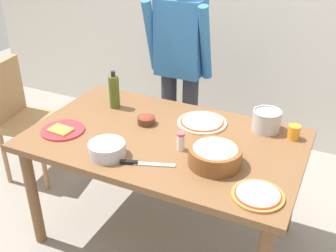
{
  "coord_description": "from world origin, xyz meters",
  "views": [
    {
      "loc": [
        0.9,
        -1.84,
        1.95
      ],
      "look_at": [
        0.0,
        0.05,
        0.81
      ],
      "focal_mm": 43.09,
      "sensor_mm": 36.0,
      "label": 1
    }
  ],
  "objects_px": {
    "olive_oil_bottle": "(114,92)",
    "chef_knife": "(141,163)",
    "pizza_raw_on_board": "(202,122)",
    "pizza_cooked_on_tray": "(258,195)",
    "plate_with_slice": "(62,130)",
    "mixing_bowl_steel": "(107,149)",
    "person_cook": "(180,63)",
    "chair_wooden_left": "(22,114)",
    "dining_table": "(164,150)",
    "popcorn_bowl": "(215,154)",
    "small_sauce_bowl": "(146,120)",
    "steel_pot": "(267,120)",
    "salt_shaker": "(181,141)",
    "cup_orange": "(294,132)"
  },
  "relations": [
    {
      "from": "chair_wooden_left",
      "to": "olive_oil_bottle",
      "type": "distance_m",
      "value": 0.91
    },
    {
      "from": "chair_wooden_left",
      "to": "plate_with_slice",
      "type": "xyz_separation_m",
      "value": [
        0.74,
        -0.39,
        0.23
      ]
    },
    {
      "from": "mixing_bowl_steel",
      "to": "small_sauce_bowl",
      "type": "relative_size",
      "value": 1.82
    },
    {
      "from": "dining_table",
      "to": "cup_orange",
      "type": "bearing_deg",
      "value": 24.27
    },
    {
      "from": "dining_table",
      "to": "pizza_raw_on_board",
      "type": "relative_size",
      "value": 5.19
    },
    {
      "from": "olive_oil_bottle",
      "to": "salt_shaker",
      "type": "bearing_deg",
      "value": -26.38
    },
    {
      "from": "mixing_bowl_steel",
      "to": "plate_with_slice",
      "type": "bearing_deg",
      "value": 163.98
    },
    {
      "from": "pizza_raw_on_board",
      "to": "plate_with_slice",
      "type": "bearing_deg",
      "value": -147.89
    },
    {
      "from": "dining_table",
      "to": "olive_oil_bottle",
      "type": "bearing_deg",
      "value": 154.98
    },
    {
      "from": "dining_table",
      "to": "pizza_raw_on_board",
      "type": "height_order",
      "value": "pizza_raw_on_board"
    },
    {
      "from": "olive_oil_bottle",
      "to": "popcorn_bowl",
      "type": "bearing_deg",
      "value": -23.44
    },
    {
      "from": "pizza_cooked_on_tray",
      "to": "steel_pot",
      "type": "height_order",
      "value": "steel_pot"
    },
    {
      "from": "olive_oil_bottle",
      "to": "steel_pot",
      "type": "height_order",
      "value": "olive_oil_bottle"
    },
    {
      "from": "mixing_bowl_steel",
      "to": "salt_shaker",
      "type": "xyz_separation_m",
      "value": [
        0.33,
        0.23,
        0.01
      ]
    },
    {
      "from": "dining_table",
      "to": "plate_with_slice",
      "type": "distance_m",
      "value": 0.63
    },
    {
      "from": "pizza_cooked_on_tray",
      "to": "steel_pot",
      "type": "relative_size",
      "value": 1.43
    },
    {
      "from": "steel_pot",
      "to": "cup_orange",
      "type": "bearing_deg",
      "value": -11.36
    },
    {
      "from": "plate_with_slice",
      "to": "mixing_bowl_steel",
      "type": "distance_m",
      "value": 0.41
    },
    {
      "from": "chair_wooden_left",
      "to": "small_sauce_bowl",
      "type": "xyz_separation_m",
      "value": [
        1.15,
        -0.08,
        0.25
      ]
    },
    {
      "from": "plate_with_slice",
      "to": "cup_orange",
      "type": "bearing_deg",
      "value": 21.86
    },
    {
      "from": "small_sauce_bowl",
      "to": "cup_orange",
      "type": "xyz_separation_m",
      "value": [
        0.86,
        0.21,
        0.01
      ]
    },
    {
      "from": "chair_wooden_left",
      "to": "olive_oil_bottle",
      "type": "bearing_deg",
      "value": 2.44
    },
    {
      "from": "cup_orange",
      "to": "small_sauce_bowl",
      "type": "bearing_deg",
      "value": -166.51
    },
    {
      "from": "pizza_raw_on_board",
      "to": "pizza_cooked_on_tray",
      "type": "bearing_deg",
      "value": -48.52
    },
    {
      "from": "small_sauce_bowl",
      "to": "olive_oil_bottle",
      "type": "distance_m",
      "value": 0.34
    },
    {
      "from": "olive_oil_bottle",
      "to": "cup_orange",
      "type": "height_order",
      "value": "olive_oil_bottle"
    },
    {
      "from": "chair_wooden_left",
      "to": "olive_oil_bottle",
      "type": "height_order",
      "value": "olive_oil_bottle"
    },
    {
      "from": "salt_shaker",
      "to": "pizza_raw_on_board",
      "type": "bearing_deg",
      "value": 90.53
    },
    {
      "from": "pizza_cooked_on_tray",
      "to": "small_sauce_bowl",
      "type": "height_order",
      "value": "small_sauce_bowl"
    },
    {
      "from": "pizza_cooked_on_tray",
      "to": "chef_knife",
      "type": "xyz_separation_m",
      "value": [
        -0.62,
        0.0,
        -0.0
      ]
    },
    {
      "from": "pizza_cooked_on_tray",
      "to": "plate_with_slice",
      "type": "distance_m",
      "value": 1.23
    },
    {
      "from": "small_sauce_bowl",
      "to": "olive_oil_bottle",
      "type": "xyz_separation_m",
      "value": [
        -0.3,
        0.12,
        0.08
      ]
    },
    {
      "from": "person_cook",
      "to": "plate_with_slice",
      "type": "xyz_separation_m",
      "value": [
        -0.35,
        -0.96,
        -0.17
      ]
    },
    {
      "from": "person_cook",
      "to": "chair_wooden_left",
      "type": "bearing_deg",
      "value": -152.23
    },
    {
      "from": "salt_shaker",
      "to": "chef_knife",
      "type": "distance_m",
      "value": 0.26
    },
    {
      "from": "dining_table",
      "to": "mixing_bowl_steel",
      "type": "relative_size",
      "value": 8.0
    },
    {
      "from": "plate_with_slice",
      "to": "olive_oil_bottle",
      "type": "bearing_deg",
      "value": 75.87
    },
    {
      "from": "plate_with_slice",
      "to": "mixing_bowl_steel",
      "type": "bearing_deg",
      "value": -16.02
    },
    {
      "from": "salt_shaker",
      "to": "chair_wooden_left",
      "type": "bearing_deg",
      "value": 169.47
    },
    {
      "from": "person_cook",
      "to": "pizza_cooked_on_tray",
      "type": "xyz_separation_m",
      "value": [
        0.88,
        -1.07,
        -0.17
      ]
    },
    {
      "from": "pizza_raw_on_board",
      "to": "pizza_cooked_on_tray",
      "type": "xyz_separation_m",
      "value": [
        0.5,
        -0.56,
        0.0
      ]
    },
    {
      "from": "chair_wooden_left",
      "to": "pizza_cooked_on_tray",
      "type": "height_order",
      "value": "chair_wooden_left"
    },
    {
      "from": "pizza_raw_on_board",
      "to": "plate_with_slice",
      "type": "xyz_separation_m",
      "value": [
        -0.72,
        -0.45,
        -0.0
      ]
    },
    {
      "from": "small_sauce_bowl",
      "to": "salt_shaker",
      "type": "xyz_separation_m",
      "value": [
        0.32,
        -0.19,
        0.02
      ]
    },
    {
      "from": "popcorn_bowl",
      "to": "pizza_raw_on_board",
      "type": "bearing_deg",
      "value": 119.46
    },
    {
      "from": "olive_oil_bottle",
      "to": "chef_knife",
      "type": "distance_m",
      "value": 0.73
    },
    {
      "from": "dining_table",
      "to": "plate_with_slice",
      "type": "height_order",
      "value": "plate_with_slice"
    },
    {
      "from": "pizza_raw_on_board",
      "to": "mixing_bowl_steel",
      "type": "distance_m",
      "value": 0.66
    },
    {
      "from": "pizza_cooked_on_tray",
      "to": "cup_orange",
      "type": "xyz_separation_m",
      "value": [
        0.05,
        0.62,
        0.03
      ]
    },
    {
      "from": "person_cook",
      "to": "chair_wooden_left",
      "type": "distance_m",
      "value": 1.28
    }
  ]
}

